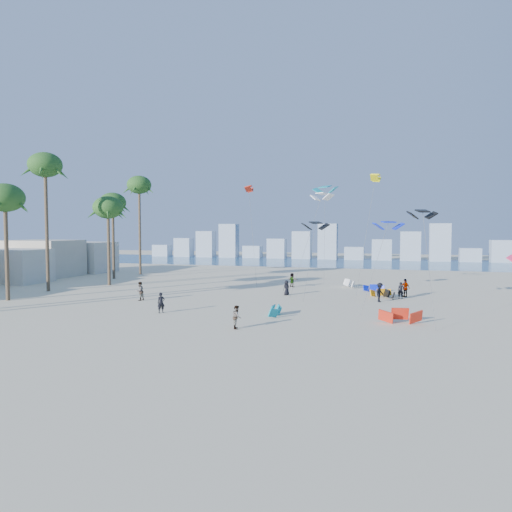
# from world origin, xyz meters

# --- Properties ---
(ground) EXTENTS (220.00, 220.00, 0.00)m
(ground) POSITION_xyz_m (0.00, 0.00, 0.00)
(ground) COLOR beige
(ground) RESTS_ON ground
(ocean) EXTENTS (220.00, 220.00, 0.00)m
(ocean) POSITION_xyz_m (0.00, 72.00, 0.01)
(ocean) COLOR navy
(ocean) RESTS_ON ground
(kitesurfer_near) EXTENTS (0.76, 0.74, 1.76)m
(kitesurfer_near) POSITION_xyz_m (-2.87, 6.97, 0.88)
(kitesurfer_near) COLOR black
(kitesurfer_near) RESTS_ON ground
(kitesurfer_mid) EXTENTS (0.87, 0.98, 1.69)m
(kitesurfer_mid) POSITION_xyz_m (5.41, 2.82, 0.85)
(kitesurfer_mid) COLOR gray
(kitesurfer_mid) RESTS_ON ground
(kitesurfers_far) EXTENTS (26.80, 16.34, 1.93)m
(kitesurfers_far) POSITION_xyz_m (7.70, 20.47, 0.92)
(kitesurfers_far) COLOR black
(kitesurfers_far) RESTS_ON ground
(grounded_kites) EXTENTS (12.44, 24.07, 1.05)m
(grounded_kites) POSITION_xyz_m (13.60, 18.05, 0.45)
(grounded_kites) COLOR #0D90A4
(grounded_kites) RESTS_ON ground
(flying_kites) EXTENTS (33.80, 32.49, 13.83)m
(flying_kites) POSITION_xyz_m (11.73, 24.07, 10.64)
(flying_kites) COLOR black
(flying_kites) RESTS_ON ground
(palm_row) EXTENTS (7.70, 44.80, 15.96)m
(palm_row) POSITION_xyz_m (-21.35, 16.15, 11.83)
(palm_row) COLOR brown
(palm_row) RESTS_ON ground
(beachfront_buildings) EXTENTS (11.50, 43.00, 6.00)m
(beachfront_buildings) POSITION_xyz_m (-33.69, 20.82, 2.67)
(beachfront_buildings) COLOR beige
(beachfront_buildings) RESTS_ON ground
(distant_skyline) EXTENTS (85.00, 3.00, 8.40)m
(distant_skyline) POSITION_xyz_m (-1.19, 82.00, 3.09)
(distant_skyline) COLOR #9EADBF
(distant_skyline) RESTS_ON ground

